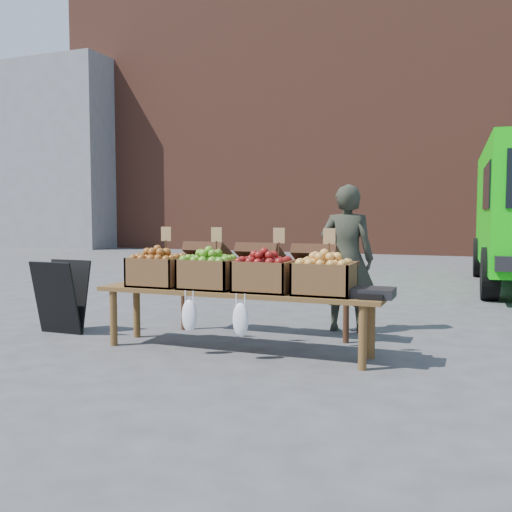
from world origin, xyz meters
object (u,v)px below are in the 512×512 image
at_px(crate_red_apples, 264,276).
at_px(crate_green_apples, 324,279).
at_px(vendor, 347,258).
at_px(display_bench, 236,321).
at_px(chalkboard_sign, 61,296).
at_px(back_table, 260,286).
at_px(crate_golden_apples, 158,272).
at_px(crate_russet_pears, 209,274).
at_px(weighing_scale, 374,293).

xyz_separation_m(crate_red_apples, crate_green_apples, (0.55, 0.00, 0.00)).
distance_m(vendor, display_bench, 1.56).
distance_m(chalkboard_sign, crate_red_apples, 2.36).
height_order(back_table, crate_golden_apples, back_table).
xyz_separation_m(crate_russet_pears, weighing_scale, (1.53, 0.00, -0.10)).
relative_size(chalkboard_sign, back_table, 0.37).
height_order(vendor, display_bench, vendor).
distance_m(crate_russet_pears, weighing_scale, 1.53).
bearing_deg(display_bench, crate_golden_apples, 180.00).
relative_size(crate_russet_pears, crate_red_apples, 1.00).
relative_size(display_bench, crate_green_apples, 5.40).
height_order(display_bench, weighing_scale, weighing_scale).
height_order(vendor, crate_red_apples, vendor).
relative_size(crate_red_apples, crate_green_apples, 1.00).
height_order(back_table, crate_russet_pears, back_table).
distance_m(vendor, crate_green_apples, 1.28).
relative_size(vendor, display_bench, 0.59).
distance_m(display_bench, crate_russet_pears, 0.51).
relative_size(vendor, crate_golden_apples, 3.16).
bearing_deg(crate_red_apples, vendor, 69.82).
xyz_separation_m(back_table, crate_russet_pears, (-0.24, -0.72, 0.19)).
distance_m(crate_red_apples, weighing_scale, 0.98).
distance_m(chalkboard_sign, display_bench, 2.06).
distance_m(vendor, crate_russet_pears, 1.64).
bearing_deg(weighing_scale, vendor, 111.59).
relative_size(vendor, crate_red_apples, 3.16).
distance_m(crate_red_apples, crate_green_apples, 0.55).
relative_size(crate_russet_pears, weighing_scale, 1.47).
bearing_deg(crate_russet_pears, display_bench, 0.00).
relative_size(display_bench, weighing_scale, 7.94).
xyz_separation_m(chalkboard_sign, display_bench, (2.06, -0.08, -0.11)).
height_order(chalkboard_sign, crate_russet_pears, crate_russet_pears).
distance_m(back_table, crate_green_apples, 1.14).
bearing_deg(weighing_scale, display_bench, 180.00).
bearing_deg(display_bench, weighing_scale, 0.00).
bearing_deg(crate_red_apples, crate_green_apples, 0.00).
bearing_deg(crate_golden_apples, weighing_scale, 0.00).
xyz_separation_m(chalkboard_sign, crate_green_apples, (2.88, -0.08, 0.32)).
distance_m(crate_green_apples, weighing_scale, 0.44).
relative_size(crate_golden_apples, weighing_scale, 1.47).
bearing_deg(crate_red_apples, crate_russet_pears, 180.00).
distance_m(chalkboard_sign, crate_green_apples, 2.90).
relative_size(vendor, crate_russet_pears, 3.16).
height_order(back_table, display_bench, back_table).
distance_m(chalkboard_sign, back_table, 2.12).
bearing_deg(display_bench, crate_green_apples, 0.00).
xyz_separation_m(back_table, display_bench, (0.04, -0.72, -0.24)).
height_order(display_bench, crate_golden_apples, crate_golden_apples).
height_order(chalkboard_sign, crate_red_apples, crate_red_apples).
distance_m(crate_golden_apples, weighing_scale, 2.08).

